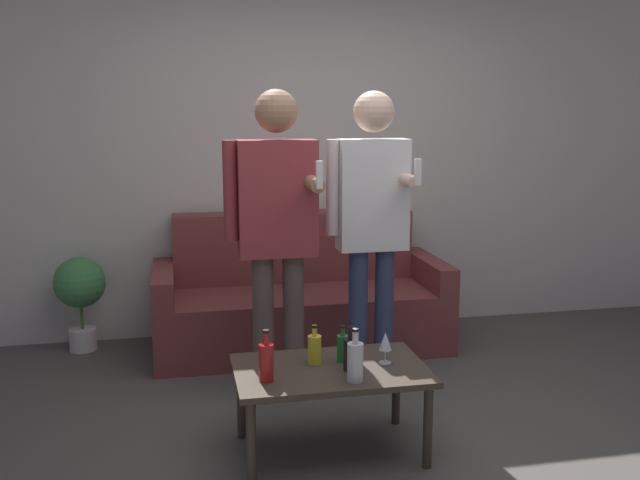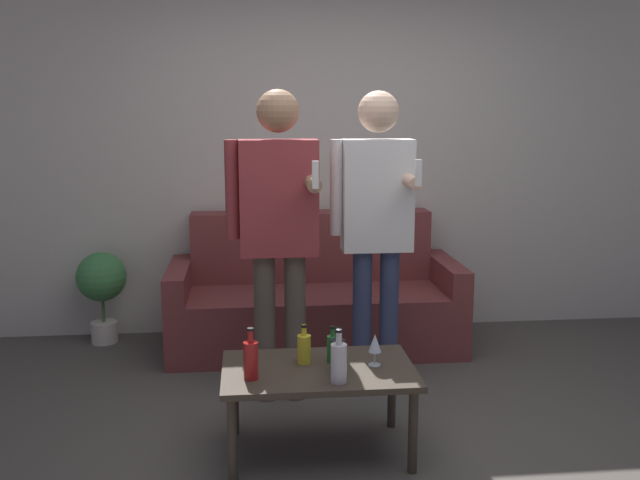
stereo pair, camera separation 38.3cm
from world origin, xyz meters
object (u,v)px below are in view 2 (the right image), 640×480
coffee_table (319,378)px  person_standing_right (376,215)px  couch (314,300)px  bottle_orange (333,348)px  person_standing_left (278,221)px

coffee_table → person_standing_right: person_standing_right is taller
couch → bottle_orange: bearing=-92.0°
couch → person_standing_left: bearing=-107.2°
person_standing_right → person_standing_left: bearing=-172.3°
coffee_table → bottle_orange: bottle_orange is taller
coffee_table → person_standing_left: (-0.16, 0.67, 0.66)m
person_standing_right → couch: bearing=108.0°
bottle_orange → person_standing_right: bearing=64.0°
couch → bottle_orange: (-0.05, -1.53, 0.19)m
person_standing_left → person_standing_right: 0.57m
person_standing_left → person_standing_right: (0.56, 0.08, 0.01)m
coffee_table → person_standing_right: bearing=61.5°
bottle_orange → person_standing_right: size_ratio=0.10×
bottle_orange → person_standing_left: 0.84m
person_standing_right → bottle_orange: bearing=-116.0°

